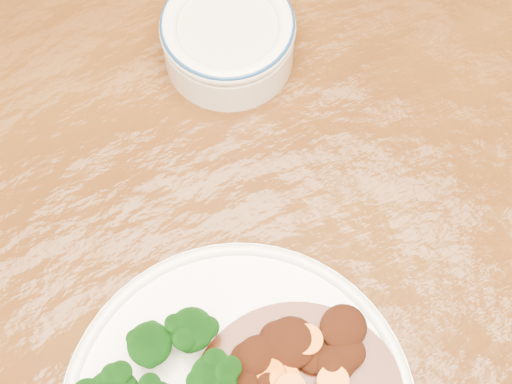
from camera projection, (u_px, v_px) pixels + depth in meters
dining_table at (267, 317)px, 0.71m from camera, size 1.53×0.96×0.75m
dip_bowl at (228, 38)px, 0.71m from camera, size 0.13×0.13×0.06m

